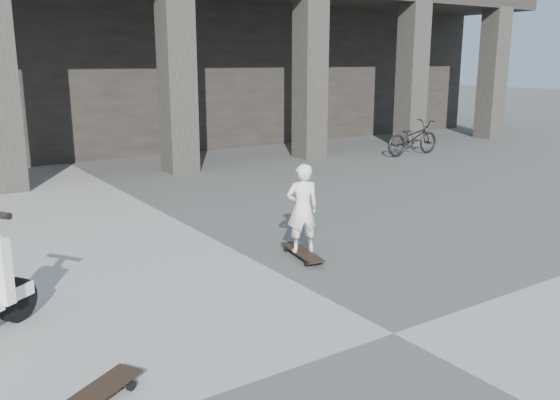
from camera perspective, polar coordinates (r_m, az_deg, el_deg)
ground at (r=5.61m, az=10.89°, el=-12.50°), size 90.00×90.00×0.00m
colonnade at (r=17.69m, az=-22.77°, el=14.29°), size 28.00×8.82×6.00m
longboard at (r=7.46m, az=2.15°, el=-5.08°), size 0.36×0.90×0.09m
skateboard_spare at (r=4.63m, az=-17.80°, el=-17.72°), size 0.89×0.66×0.11m
child at (r=7.30m, az=2.19°, el=-0.80°), size 0.47×0.39×1.11m
bicycle at (r=15.88m, az=12.64°, el=5.85°), size 1.72×0.61×0.90m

